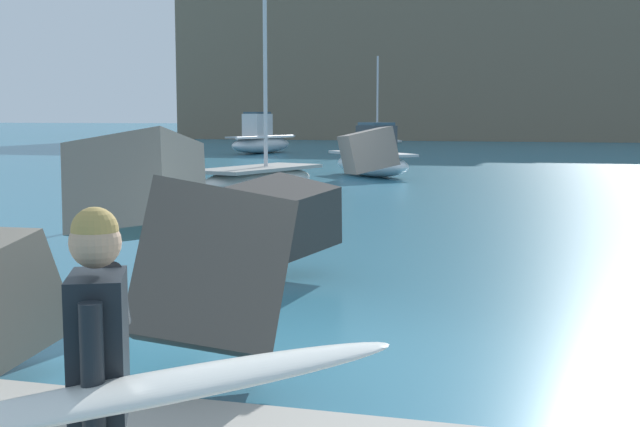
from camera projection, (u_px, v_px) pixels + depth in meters
ground_plane at (263, 361)px, 8.08m from camera, size 400.00×400.00×0.00m
breakwater_jetty at (108, 224)px, 10.03m from camera, size 29.69×7.69×3.00m
surfer_with_board at (106, 393)px, 3.31m from camera, size 2.05×1.48×1.78m
boat_near_left at (372, 159)px, 32.03m from camera, size 4.38×4.67×2.08m
boat_near_centre at (261, 140)px, 50.93m from camera, size 3.18×5.96×2.53m
boat_mid_left at (259, 178)px, 25.05m from camera, size 3.21×5.17×6.17m
boat_mid_centre at (378, 146)px, 50.70m from camera, size 4.03×6.30×5.91m
mooring_buoy_middle at (132, 159)px, 40.82m from camera, size 0.44×0.44×0.44m
headland_bluff at (580, 50)px, 88.08m from camera, size 77.71×37.69×18.23m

